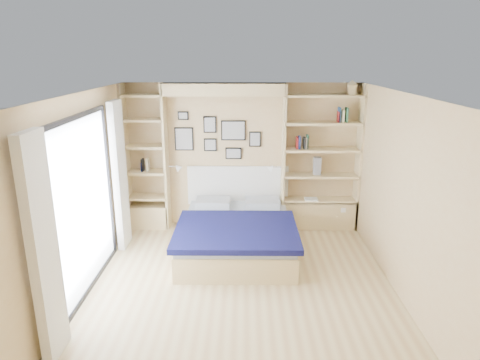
{
  "coord_description": "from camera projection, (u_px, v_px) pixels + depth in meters",
  "views": [
    {
      "loc": [
        0.04,
        -5.0,
        2.94
      ],
      "look_at": [
        -0.02,
        0.9,
        1.21
      ],
      "focal_mm": 32.0,
      "sensor_mm": 36.0,
      "label": 1
    }
  ],
  "objects": [
    {
      "name": "ground",
      "position": [
        241.0,
        287.0,
        5.63
      ],
      "size": [
        4.5,
        4.5,
        0.0
      ],
      "primitive_type": "plane",
      "color": "#CFB982",
      "rests_on": "ground"
    },
    {
      "name": "room_shell",
      "position": [
        218.0,
        177.0,
        6.79
      ],
      "size": [
        4.5,
        4.5,
        4.5
      ],
      "color": "tan",
      "rests_on": "ground"
    },
    {
      "name": "bed",
      "position": [
        237.0,
        234.0,
        6.62
      ],
      "size": [
        1.77,
        2.23,
        1.07
      ],
      "color": "#E3C887",
      "rests_on": "ground"
    },
    {
      "name": "photo_gallery",
      "position": [
        216.0,
        136.0,
        7.32
      ],
      "size": [
        1.48,
        0.02,
        0.82
      ],
      "color": "black",
      "rests_on": "ground"
    },
    {
      "name": "reading_lamps",
      "position": [
        224.0,
        168.0,
        7.24
      ],
      "size": [
        1.92,
        0.12,
        0.15
      ],
      "color": "silver",
      "rests_on": "ground"
    },
    {
      "name": "shelf_decor",
      "position": [
        305.0,
        134.0,
        7.13
      ],
      "size": [
        3.6,
        0.23,
        2.03
      ],
      "color": "#A51E1E",
      "rests_on": "ground"
    },
    {
      "name": "deck_chair",
      "position": [
        20.0,
        237.0,
        6.21
      ],
      "size": [
        0.51,
        0.83,
        0.83
      ],
      "rotation": [
        0.0,
        0.0,
        0.02
      ],
      "color": "tan",
      "rests_on": "ground"
    }
  ]
}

